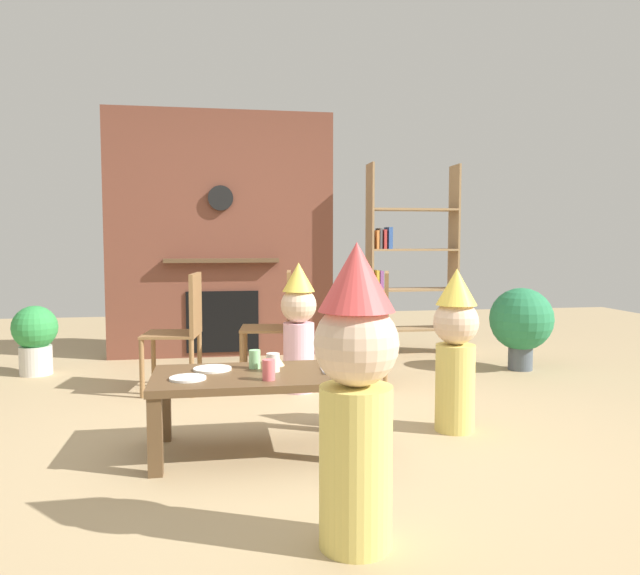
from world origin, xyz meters
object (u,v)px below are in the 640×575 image
paper_cup_near_left (269,370)px  paper_plate_rear (212,369)px  paper_cup_center (255,359)px  dining_chair_middle (277,320)px  paper_plate_front (188,378)px  birthday_cake_slice (276,359)px  dining_chair_right (374,322)px  potted_plant_tall (521,321)px  dining_chair_left (184,325)px  potted_plant_short (35,336)px  child_in_pink (456,346)px  child_with_cone_hat (356,388)px  paper_cup_far_left (273,362)px  bookshelf (405,267)px  coffee_table (256,385)px  child_by_the_chairs (299,324)px  paper_cup_near_right (350,366)px

paper_cup_near_left → paper_plate_rear: (-0.29, 0.30, -0.05)m
paper_cup_center → dining_chair_middle: (0.27, 1.47, 0.03)m
paper_plate_front → birthday_cake_slice: birthday_cake_slice is taller
paper_cup_center → dining_chair_right: 1.59m
paper_plate_rear → potted_plant_tall: (2.68, 1.61, -0.00)m
paper_plate_front → dining_chair_middle: 1.80m
dining_chair_left → potted_plant_short: 1.53m
paper_cup_center → child_in_pink: (1.20, 0.04, 0.03)m
paper_plate_rear → child_with_cone_hat: child_with_cone_hat is taller
paper_cup_far_left → potted_plant_short: 2.87m
bookshelf → child_in_pink: (-0.46, -2.49, -0.36)m
paper_plate_front → dining_chair_right: 1.99m
bookshelf → coffee_table: (-1.66, -2.66, -0.51)m
child_with_cone_hat → dining_chair_right: size_ratio=1.27×
paper_cup_near_left → dining_chair_left: dining_chair_left is taller
paper_cup_far_left → child_by_the_chairs: (0.31, 1.25, 0.04)m
paper_cup_center → dining_chair_middle: 1.49m
dining_chair_middle → paper_cup_far_left: bearing=90.4°
bookshelf → paper_plate_front: bearing=-126.4°
paper_cup_near_right → bookshelf: bearing=67.2°
paper_cup_center → child_by_the_chairs: 1.22m
coffee_table → potted_plant_tall: 3.00m
paper_cup_center → potted_plant_tall: (2.44, 1.60, -0.05)m
paper_cup_center → bookshelf: bearing=56.7°
coffee_table → paper_cup_center: 0.18m
child_with_cone_hat → child_by_the_chairs: 2.39m
child_by_the_chairs → potted_plant_short: bearing=-96.6°
paper_cup_center → dining_chair_right: size_ratio=0.11×
bookshelf → child_with_cone_hat: bearing=-109.9°
paper_cup_near_left → child_by_the_chairs: child_by_the_chairs is taller
child_by_the_chairs → dining_chair_right: size_ratio=1.09×
paper_plate_rear → dining_chair_left: dining_chair_left is taller
potted_plant_tall → potted_plant_short: bearing=173.2°
dining_chair_left → potted_plant_tall: bearing=-166.2°
child_in_pink → dining_chair_right: (-0.19, 1.18, -0.01)m
child_in_pink → dining_chair_left: bearing=-45.0°
dining_chair_middle → dining_chair_right: (0.74, -0.24, 0.00)m
coffee_table → paper_cup_center: bearing=90.1°
paper_cup_near_right → dining_chair_left: dining_chair_left is taller
child_with_cone_hat → dining_chair_left: 2.63m
dining_chair_right → paper_cup_center: bearing=66.3°
paper_cup_near_left → paper_cup_near_right: bearing=5.9°
dining_chair_right → potted_plant_short: size_ratio=1.52×
coffee_table → dining_chair_right: bearing=53.3°
paper_cup_near_left → child_in_pink: 1.20m
paper_plate_rear → dining_chair_right: bearing=44.7°
potted_plant_short → child_by_the_chairs: bearing=-24.0°
coffee_table → potted_plant_tall: bearing=35.4°
paper_cup_far_left → child_with_cone_hat: 1.16m
paper_plate_rear → dining_chair_left: size_ratio=0.23×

